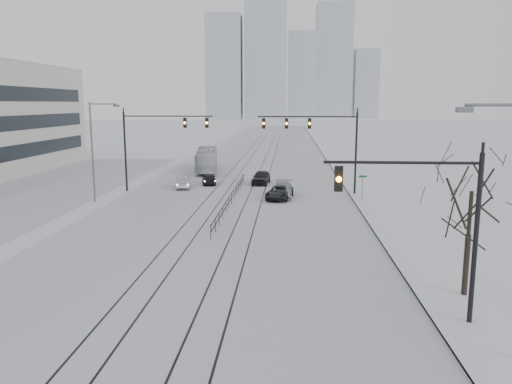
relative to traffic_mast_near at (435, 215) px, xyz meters
The scene contains 19 objects.
road 55.26m from the traffic_mast_near, 101.30° to the left, with size 22.00×260.00×0.02m, color silver.
sidewalk_east 54.26m from the traffic_mast_near, 87.13° to the left, with size 5.00×260.00×0.16m, color white.
curb 54.19m from the traffic_mast_near, 89.72° to the left, with size 0.10×260.00×0.12m, color gray.
parking_strip 42.54m from the traffic_mast_near, 136.71° to the left, with size 14.00×60.00×0.03m, color silver.
tram_rails 35.96m from the traffic_mast_near, 107.60° to the left, with size 5.30×180.00×0.01m.
skyline 268.96m from the traffic_mast_near, 91.23° to the left, with size 96.00×48.00×72.00m.
traffic_mast_near is the anchor object (origin of this frame).
traffic_mast_ne 29.14m from the traffic_mast_near, 95.19° to the left, with size 9.60×0.37×8.00m.
traffic_mast_nw 35.69m from the traffic_mast_near, 122.77° to the left, with size 9.10×0.37×8.00m.
street_light_west 33.24m from the traffic_mast_near, 133.76° to the left, with size 2.73×0.25×9.00m.
bare_tree 3.85m from the traffic_mast_near, 51.24° to the left, with size 4.40×4.40×6.10m.
median_fence 26.62m from the traffic_mast_near, 114.20° to the left, with size 0.06×24.00×1.00m.
street_sign 26.19m from the traffic_mast_near, 87.77° to the left, with size 0.70×0.06×2.40m.
sedan_sb_inner 37.76m from the traffic_mast_near, 112.74° to the left, with size 1.47×3.65×1.24m, color black.
sedan_sb_outer 36.36m from the traffic_mast_near, 117.81° to the left, with size 1.37×3.92×1.29m, color #989CA0.
sedan_nb_front 27.57m from the traffic_mast_near, 103.97° to the left, with size 2.05×4.44×1.23m, color black.
sedan_nb_right 28.50m from the traffic_mast_near, 102.93° to the left, with size 1.95×4.80×1.39m, color gray.
sedan_nb_far 36.63m from the traffic_mast_near, 103.96° to the left, with size 1.73×4.31×1.47m, color black.
box_truck 48.12m from the traffic_mast_near, 110.09° to the left, with size 2.58×11.01×3.07m, color silver.
Camera 1 is at (5.05, -13.42, 8.85)m, focal length 35.00 mm.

